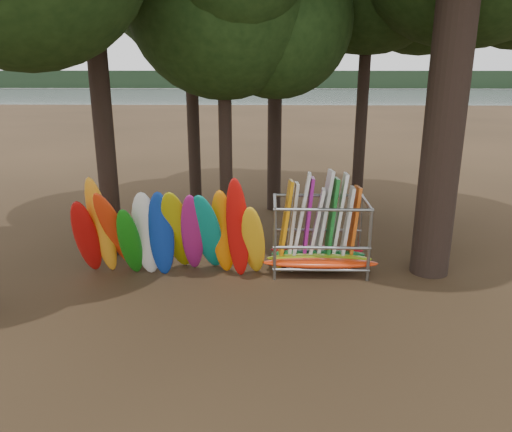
{
  "coord_description": "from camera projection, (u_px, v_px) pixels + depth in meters",
  "views": [
    {
      "loc": [
        -0.27,
        -12.61,
        5.74
      ],
      "look_at": [
        -0.65,
        1.5,
        1.4
      ],
      "focal_mm": 35.0,
      "sensor_mm": 36.0,
      "label": 1
    }
  ],
  "objects": [
    {
      "name": "storage_rack",
      "position": [
        319.0,
        237.0,
        14.22
      ],
      "size": [
        3.22,
        1.57,
        2.89
      ],
      "color": "gray",
      "rests_on": "ground"
    },
    {
      "name": "kayak_row",
      "position": [
        168.0,
        234.0,
        13.48
      ],
      "size": [
        5.32,
        2.17,
        3.14
      ],
      "color": "#BB0F0D",
      "rests_on": "ground"
    },
    {
      "name": "ground",
      "position": [
        278.0,
        281.0,
        13.73
      ],
      "size": [
        120.0,
        120.0,
        0.0
      ],
      "primitive_type": "plane",
      "color": "#47331E",
      "rests_on": "ground"
    },
    {
      "name": "lake",
      "position": [
        271.0,
        105.0,
        71.06
      ],
      "size": [
        160.0,
        160.0,
        0.0
      ],
      "primitive_type": "plane",
      "color": "gray",
      "rests_on": "ground"
    },
    {
      "name": "far_shore",
      "position": [
        271.0,
        79.0,
        118.25
      ],
      "size": [
        160.0,
        4.0,
        4.0
      ],
      "primitive_type": "cube",
      "color": "black",
      "rests_on": "ground"
    },
    {
      "name": "oak_5",
      "position": [
        223.0,
        2.0,
        14.4
      ],
      "size": [
        6.46,
        6.46,
        10.26
      ],
      "color": "black",
      "rests_on": "ground"
    }
  ]
}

